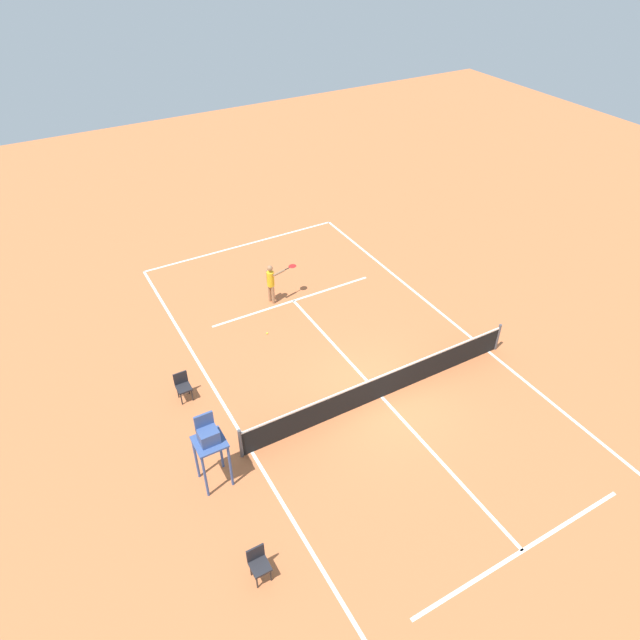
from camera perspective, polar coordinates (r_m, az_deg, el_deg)
ground_plane at (r=18.50m, az=6.14°, el=-7.60°), size 60.00×60.00×0.00m
court_lines at (r=18.50m, az=6.14°, el=-7.60°), size 9.12×22.23×0.01m
tennis_net at (r=18.16m, az=6.25°, el=-6.49°), size 9.72×0.10×1.07m
player_serving at (r=21.93m, az=-4.81°, el=3.95°), size 1.30×0.46×1.66m
tennis_ball at (r=20.86m, az=-5.28°, el=-1.32°), size 0.07×0.07×0.07m
umpire_chair at (r=15.31m, az=-10.97°, el=-11.70°), size 0.80×0.80×2.41m
courtside_chair_near at (r=14.42m, az=-6.13°, el=-22.86°), size 0.44×0.46×0.95m
courtside_chair_mid at (r=18.51m, az=-13.48°, el=-6.32°), size 0.44×0.46×0.95m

